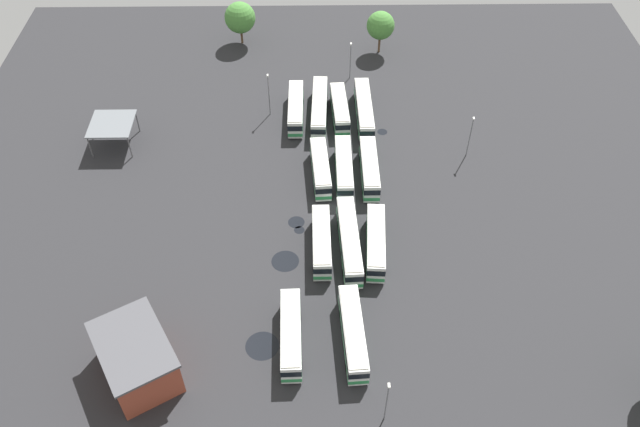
{
  "coord_description": "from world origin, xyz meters",
  "views": [
    {
      "loc": [
        -68.39,
        2.93,
        69.98
      ],
      "look_at": [
        -1.99,
        2.0,
        1.58
      ],
      "focal_mm": 36.36,
      "sensor_mm": 36.0,
      "label": 1
    }
  ],
  "objects_px": {
    "bus_row3_slot0": "(364,110)",
    "bus_row3_slot2": "(319,108)",
    "bus_row2_slot2": "(321,168)",
    "bus_row3_slot3": "(296,108)",
    "bus_row1_slot1": "(349,241)",
    "bus_row1_slot2": "(321,242)",
    "bus_row0_slot1": "(353,333)",
    "lamp_post_near_entrance": "(387,400)",
    "bus_row0_slot3": "(291,334)",
    "bus_row3_slot1": "(340,109)",
    "maintenance_shelter": "(112,124)",
    "lamp_post_mid_lot": "(269,93)",
    "lamp_post_far_corner": "(350,59)",
    "tree_west_edge": "(240,18)",
    "bus_row2_slot0": "(369,168)",
    "depot_building": "(137,358)",
    "bus_row1_slot0": "(376,242)",
    "bus_row2_slot1": "(344,168)",
    "lamp_post_by_building": "(470,135)",
    "tree_northeast": "(381,25)"
  },
  "relations": [
    {
      "from": "bus_row3_slot3",
      "to": "lamp_post_far_corner",
      "type": "relative_size",
      "value": 1.71
    },
    {
      "from": "lamp_post_far_corner",
      "to": "lamp_post_mid_lot",
      "type": "relative_size",
      "value": 0.9
    },
    {
      "from": "depot_building",
      "to": "bus_row3_slot1",
      "type": "bearing_deg",
      "value": -27.41
    },
    {
      "from": "depot_building",
      "to": "lamp_post_mid_lot",
      "type": "height_order",
      "value": "lamp_post_mid_lot"
    },
    {
      "from": "bus_row0_slot3",
      "to": "bus_row3_slot0",
      "type": "bearing_deg",
      "value": -14.54
    },
    {
      "from": "bus_row1_slot2",
      "to": "lamp_post_far_corner",
      "type": "bearing_deg",
      "value": -7.95
    },
    {
      "from": "lamp_post_mid_lot",
      "to": "tree_northeast",
      "type": "distance_m",
      "value": 28.94
    },
    {
      "from": "bus_row2_slot2",
      "to": "maintenance_shelter",
      "type": "distance_m",
      "value": 35.32
    },
    {
      "from": "lamp_post_far_corner",
      "to": "lamp_post_mid_lot",
      "type": "distance_m",
      "value": 18.36
    },
    {
      "from": "bus_row1_slot1",
      "to": "bus_row1_slot2",
      "type": "height_order",
      "value": "same"
    },
    {
      "from": "bus_row1_slot2",
      "to": "bus_row2_slot0",
      "type": "bearing_deg",
      "value": -26.91
    },
    {
      "from": "bus_row2_slot2",
      "to": "tree_west_edge",
      "type": "bearing_deg",
      "value": 20.66
    },
    {
      "from": "bus_row3_slot2",
      "to": "lamp_post_near_entrance",
      "type": "height_order",
      "value": "lamp_post_near_entrance"
    },
    {
      "from": "bus_row0_slot1",
      "to": "bus_row2_slot0",
      "type": "height_order",
      "value": "same"
    },
    {
      "from": "bus_row2_slot2",
      "to": "lamp_post_by_building",
      "type": "relative_size",
      "value": 1.53
    },
    {
      "from": "lamp_post_near_entrance",
      "to": "bus_row3_slot2",
      "type": "bearing_deg",
      "value": 6.72
    },
    {
      "from": "bus_row0_slot1",
      "to": "lamp_post_mid_lot",
      "type": "distance_m",
      "value": 48.99
    },
    {
      "from": "bus_row2_slot0",
      "to": "lamp_post_near_entrance",
      "type": "height_order",
      "value": "lamp_post_near_entrance"
    },
    {
      "from": "bus_row2_slot0",
      "to": "tree_west_edge",
      "type": "height_order",
      "value": "tree_west_edge"
    },
    {
      "from": "bus_row1_slot0",
      "to": "maintenance_shelter",
      "type": "relative_size",
      "value": 1.66
    },
    {
      "from": "depot_building",
      "to": "lamp_post_far_corner",
      "type": "bearing_deg",
      "value": -24.4
    },
    {
      "from": "lamp_post_far_corner",
      "to": "lamp_post_near_entrance",
      "type": "xyz_separation_m",
      "value": [
        -68.86,
        -0.78,
        0.12
      ]
    },
    {
      "from": "bus_row0_slot3",
      "to": "lamp_post_mid_lot",
      "type": "relative_size",
      "value": 1.46
    },
    {
      "from": "depot_building",
      "to": "lamp_post_by_building",
      "type": "xyz_separation_m",
      "value": [
        39.59,
        -46.44,
        1.21
      ]
    },
    {
      "from": "bus_row0_slot1",
      "to": "maintenance_shelter",
      "type": "xyz_separation_m",
      "value": [
        39.49,
        37.73,
        2.22
      ]
    },
    {
      "from": "bus_row0_slot1",
      "to": "bus_row3_slot3",
      "type": "distance_m",
      "value": 47.02
    },
    {
      "from": "bus_row2_slot2",
      "to": "bus_row3_slot3",
      "type": "bearing_deg",
      "value": 14.64
    },
    {
      "from": "depot_building",
      "to": "tree_west_edge",
      "type": "distance_m",
      "value": 75.44
    },
    {
      "from": "maintenance_shelter",
      "to": "bus_row1_slot0",
      "type": "bearing_deg",
      "value": -120.38
    },
    {
      "from": "depot_building",
      "to": "bus_row2_slot2",
      "type": "bearing_deg",
      "value": -32.84
    },
    {
      "from": "bus_row3_slot2",
      "to": "bus_row1_slot0",
      "type": "bearing_deg",
      "value": -166.56
    },
    {
      "from": "bus_row0_slot3",
      "to": "bus_row3_slot1",
      "type": "bearing_deg",
      "value": -9.47
    },
    {
      "from": "bus_row1_slot2",
      "to": "bus_row3_slot2",
      "type": "distance_m",
      "value": 31.18
    },
    {
      "from": "bus_row0_slot3",
      "to": "lamp_post_near_entrance",
      "type": "bearing_deg",
      "value": -133.56
    },
    {
      "from": "bus_row0_slot1",
      "to": "lamp_post_near_entrance",
      "type": "xyz_separation_m",
      "value": [
        -10.39,
        -3.14,
        2.31
      ]
    },
    {
      "from": "bus_row0_slot1",
      "to": "depot_building",
      "type": "height_order",
      "value": "depot_building"
    },
    {
      "from": "maintenance_shelter",
      "to": "tree_northeast",
      "type": "bearing_deg",
      "value": -58.86
    },
    {
      "from": "bus_row3_slot0",
      "to": "bus_row3_slot2",
      "type": "relative_size",
      "value": 1.0
    },
    {
      "from": "maintenance_shelter",
      "to": "lamp_post_mid_lot",
      "type": "bearing_deg",
      "value": -72.83
    },
    {
      "from": "lamp_post_far_corner",
      "to": "bus_row2_slot0",
      "type": "bearing_deg",
      "value": -176.4
    },
    {
      "from": "bus_row0_slot1",
      "to": "bus_row0_slot3",
      "type": "distance_m",
      "value": 7.72
    },
    {
      "from": "bus_row3_slot3",
      "to": "tree_northeast",
      "type": "height_order",
      "value": "tree_northeast"
    },
    {
      "from": "maintenance_shelter",
      "to": "lamp_post_far_corner",
      "type": "bearing_deg",
      "value": -64.67
    },
    {
      "from": "bus_row2_slot1",
      "to": "lamp_post_near_entrance",
      "type": "bearing_deg",
      "value": -175.75
    },
    {
      "from": "bus_row3_slot3",
      "to": "maintenance_shelter",
      "type": "xyz_separation_m",
      "value": [
        -6.89,
        30.05,
        2.22
      ]
    },
    {
      "from": "lamp_post_mid_lot",
      "to": "bus_row1_slot2",
      "type": "bearing_deg",
      "value": -165.01
    },
    {
      "from": "bus_row1_slot0",
      "to": "bus_row2_slot0",
      "type": "bearing_deg",
      "value": -0.6
    },
    {
      "from": "bus_row2_slot1",
      "to": "lamp_post_near_entrance",
      "type": "relative_size",
      "value": 1.64
    },
    {
      "from": "bus_row1_slot0",
      "to": "bus_row3_slot0",
      "type": "relative_size",
      "value": 0.84
    },
    {
      "from": "bus_row3_slot0",
      "to": "bus_row3_slot2",
      "type": "bearing_deg",
      "value": 85.76
    }
  ]
}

